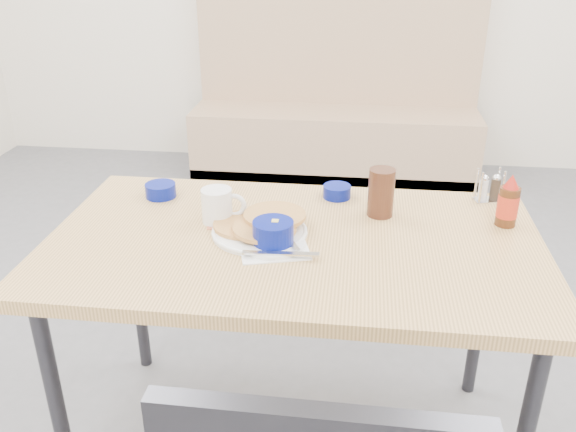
# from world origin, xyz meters

# --- Properties ---
(booth_bench) EXTENTS (1.90, 0.56, 1.22)m
(booth_bench) POSITION_xyz_m (0.00, 2.78, 0.35)
(booth_bench) COLOR tan
(booth_bench) RESTS_ON ground
(dining_table) EXTENTS (1.40, 0.80, 0.76)m
(dining_table) POSITION_xyz_m (0.00, 0.25, 0.70)
(dining_table) COLOR tan
(dining_table) RESTS_ON ground
(pancake_plate) EXTENTS (0.27, 0.27, 0.05)m
(pancake_plate) POSITION_xyz_m (-0.10, 0.27, 0.78)
(pancake_plate) COLOR white
(pancake_plate) RESTS_ON dining_table
(coffee_mug) EXTENTS (0.13, 0.09, 0.10)m
(coffee_mug) POSITION_xyz_m (-0.23, 0.33, 0.81)
(coffee_mug) COLOR white
(coffee_mug) RESTS_ON dining_table
(grits_setting) EXTENTS (0.25, 0.23, 0.08)m
(grits_setting) POSITION_xyz_m (-0.05, 0.19, 0.79)
(grits_setting) COLOR white
(grits_setting) RESTS_ON dining_table
(creamer_bowl) EXTENTS (0.10, 0.10, 0.04)m
(creamer_bowl) POSITION_xyz_m (-0.46, 0.49, 0.78)
(creamer_bowl) COLOR navy
(creamer_bowl) RESTS_ON dining_table
(butter_bowl) EXTENTS (0.09, 0.09, 0.04)m
(butter_bowl) POSITION_xyz_m (0.11, 0.56, 0.78)
(butter_bowl) COLOR navy
(butter_bowl) RESTS_ON dining_table
(amber_tumbler) EXTENTS (0.09, 0.09, 0.15)m
(amber_tumbler) POSITION_xyz_m (0.24, 0.44, 0.83)
(amber_tumbler) COLOR #402114
(amber_tumbler) RESTS_ON dining_table
(condiment_caddy) EXTENTS (0.10, 0.07, 0.11)m
(condiment_caddy) POSITION_xyz_m (0.59, 0.59, 0.80)
(condiment_caddy) COLOR silver
(condiment_caddy) RESTS_ON dining_table
(syrup_bottle) EXTENTS (0.06, 0.06, 0.16)m
(syrup_bottle) POSITION_xyz_m (0.61, 0.41, 0.83)
(syrup_bottle) COLOR #47230F
(syrup_bottle) RESTS_ON dining_table
(sugar_wrapper) EXTENTS (0.05, 0.03, 0.00)m
(sugar_wrapper) POSITION_xyz_m (-0.24, 0.29, 0.76)
(sugar_wrapper) COLOR #CA6643
(sugar_wrapper) RESTS_ON dining_table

